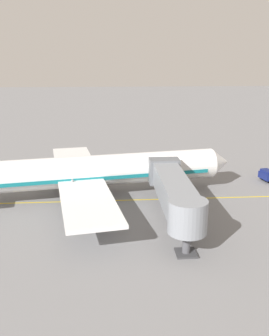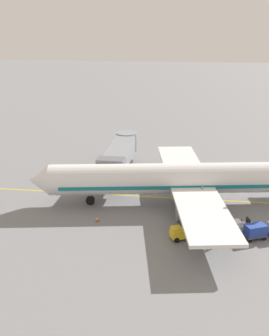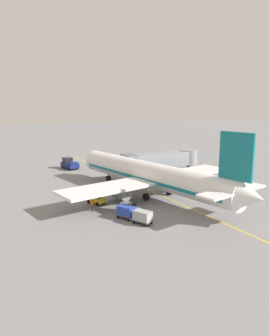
% 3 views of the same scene
% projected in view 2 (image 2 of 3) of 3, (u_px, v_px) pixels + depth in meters
% --- Properties ---
extents(ground_plane, '(400.00, 400.00, 0.00)m').
position_uv_depth(ground_plane, '(170.00, 198.00, 51.57)').
color(ground_plane, slate).
extents(gate_lead_in_line, '(0.24, 80.00, 0.01)m').
position_uv_depth(gate_lead_in_line, '(170.00, 198.00, 51.57)').
color(gate_lead_in_line, gold).
rests_on(gate_lead_in_line, ground).
extents(parked_airliner, '(30.45, 37.24, 10.63)m').
position_uv_depth(parked_airliner, '(185.00, 179.00, 48.98)').
color(parked_airliner, white).
rests_on(parked_airliner, ground).
extents(jet_bridge, '(15.92, 3.50, 4.98)m').
position_uv_depth(jet_bridge, '(120.00, 154.00, 57.71)').
color(jet_bridge, gray).
rests_on(jet_bridge, ground).
extents(baggage_tug_lead, '(2.11, 2.77, 1.62)m').
position_uv_depth(baggage_tug_lead, '(182.00, 233.00, 41.44)').
color(baggage_tug_lead, gold).
rests_on(baggage_tug_lead, ground).
extents(baggage_tug_trailing, '(1.90, 2.74, 1.62)m').
position_uv_depth(baggage_tug_trailing, '(241.00, 227.00, 42.70)').
color(baggage_tug_trailing, silver).
rests_on(baggage_tug_trailing, ground).
extents(baggage_cart_front, '(2.09, 2.93, 1.58)m').
position_uv_depth(baggage_cart_front, '(255.00, 231.00, 41.39)').
color(baggage_cart_front, '#4C4C51').
rests_on(baggage_cart_front, ground).
extents(ground_crew_wing_walker, '(0.65, 0.48, 1.69)m').
position_uv_depth(ground_crew_wing_walker, '(211.00, 240.00, 39.52)').
color(ground_crew_wing_walker, '#232328').
rests_on(ground_crew_wing_walker, ground).
extents(safety_cone_nose_left, '(0.36, 0.36, 0.59)m').
position_uv_depth(safety_cone_nose_left, '(97.00, 219.00, 45.32)').
color(safety_cone_nose_left, black).
rests_on(safety_cone_nose_left, ground).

